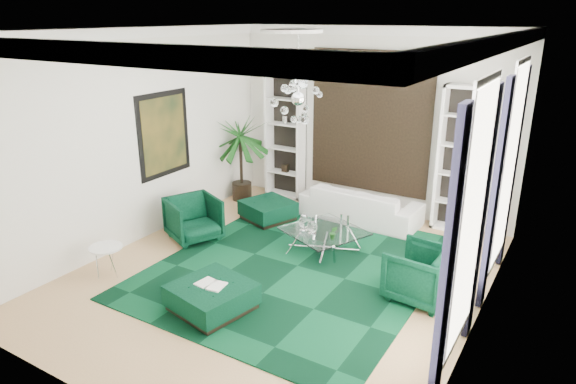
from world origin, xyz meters
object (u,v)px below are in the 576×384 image
Objects in this scene: ottoman_side at (268,211)px; palm at (241,148)px; ottoman_front at (212,297)px; side_table at (107,262)px; armchair_right at (420,274)px; coffee_table at (324,241)px; armchair_left at (194,219)px; sofa at (360,205)px.

palm is (-1.19, 0.73, 1.00)m from ottoman_side.
side_table reaches higher than ottoman_front.
armchair_right is 1.72× the size of side_table.
armchair_right is at bearing -19.37° from coffee_table.
side_table is at bearing -162.45° from armchair_left.
side_table is (-0.24, -1.82, -0.16)m from armchair_left.
coffee_table reaches higher than ottoman_front.
ottoman_side is (-1.67, 0.75, -0.01)m from coffee_table.
palm reaches higher than ottoman_front.
armchair_left is 4.26m from armchair_right.
armchair_right is 3.88m from ottoman_side.
armchair_left is at bearing 48.85° from sofa.
palm is at bearing 120.72° from ottoman_front.
side_table is at bearing -85.90° from palm.
ottoman_side and ottoman_front have the same top height.
sofa is 1.89m from ottoman_side.
coffee_table is 3.64m from side_table.
armchair_left is 1.72× the size of side_table.
side_table is (-2.53, -4.26, -0.10)m from sofa.
palm is (-4.79, 2.16, 0.79)m from armchair_right.
armchair_left is 2.46m from coffee_table.
coffee_table is 2.56m from ottoman_front.
armchair_left is 1.00× the size of armchair_right.
coffee_table is (2.33, 0.76, -0.20)m from armchair_left.
ottoman_front is 4.74m from palm.
coffee_table is at bearing 45.13° from side_table.
side_table is at bearing -105.11° from ottoman_side.
ottoman_front is (1.84, -1.75, -0.21)m from armchair_left.
side_table is (-2.57, -2.58, 0.04)m from coffee_table.
armchair_right reaches higher than side_table.
ottoman_side is at bearing 155.94° from coffee_table.
coffee_table reaches higher than ottoman_side.
palm reaches higher than armchair_left.
sofa is at bearing 59.30° from side_table.
armchair_right is (4.26, 0.08, 0.00)m from armchair_left.
palm reaches higher than ottoman_side.
sofa is 4.95m from side_table.
ottoman_side is 3.44m from side_table.
ottoman_side is at bearing 1.21° from armchair_left.
armchair_right reaches higher than ottoman_front.
armchair_left reaches higher than coffee_table.
sofa is 2.66× the size of ottoman_side.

